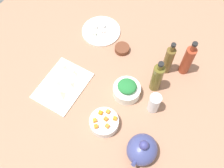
{
  "coord_description": "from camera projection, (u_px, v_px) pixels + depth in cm",
  "views": [
    {
      "loc": [
        53.81,
        33.17,
        125.71
      ],
      "look_at": [
        0.0,
        0.0,
        8.0
      ],
      "focal_mm": 41.16,
      "sensor_mm": 36.0,
      "label": 1
    }
  ],
  "objects": [
    {
      "name": "chopped_greens_mound",
      "position": [
        127.0,
        86.0,
        1.29
      ],
      "size": [
        11.78,
        12.21,
        3.67
      ],
      "primitive_type": "ellipsoid",
      "rotation": [
        0.0,
        0.0,
        1.89
      ],
      "color": "#247234",
      "rests_on": "bowl_greens"
    },
    {
      "name": "tofu_cube_0",
      "position": [
        103.0,
        26.0,
        1.56
      ],
      "size": [
        2.69,
        2.69,
        2.2
      ],
      "primitive_type": "cube",
      "rotation": [
        0.0,
        0.0,
        0.26
      ],
      "color": "white",
      "rests_on": "plate_tofu"
    },
    {
      "name": "tofu_cube_3",
      "position": [
        103.0,
        31.0,
        1.54
      ],
      "size": [
        3.06,
        3.06,
        2.2
      ],
      "primitive_type": "cube",
      "rotation": [
        0.0,
        0.0,
        2.18
      ],
      "color": "white",
      "rests_on": "plate_tofu"
    },
    {
      "name": "teapot",
      "position": [
        142.0,
        149.0,
        1.16
      ],
      "size": [
        16.57,
        13.97,
        15.41
      ],
      "color": "#3C427A",
      "rests_on": "tabletop"
    },
    {
      "name": "carrot_cube_1",
      "position": [
        107.0,
        126.0,
        1.22
      ],
      "size": [
        2.08,
        2.08,
        1.8
      ],
      "primitive_type": "cube",
      "rotation": [
        0.0,
        0.0,
        2.97
      ],
      "color": "orange",
      "rests_on": "bowl_carrots"
    },
    {
      "name": "carrot_cube_2",
      "position": [
        106.0,
        119.0,
        1.23
      ],
      "size": [
        2.05,
        2.05,
        1.8
      ],
      "primitive_type": "cube",
      "rotation": [
        0.0,
        0.0,
        2.99
      ],
      "color": "orange",
      "rests_on": "bowl_carrots"
    },
    {
      "name": "carrot_cube_3",
      "position": [
        96.0,
        126.0,
        1.21
      ],
      "size": [
        2.54,
        2.54,
        1.8
      ],
      "primitive_type": "cube",
      "rotation": [
        0.0,
        0.0,
        2.27
      ],
      "color": "orange",
      "rests_on": "bowl_carrots"
    },
    {
      "name": "dumpling_1",
      "position": [
        70.0,
        85.0,
        1.36
      ],
      "size": [
        4.46,
        4.09,
        2.68
      ],
      "primitive_type": "pyramid",
      "rotation": [
        0.0,
        0.0,
        3.06
      ],
      "color": "beige",
      "rests_on": "cutting_board"
    },
    {
      "name": "dumpling_3",
      "position": [
        64.0,
        68.0,
        1.42
      ],
      "size": [
        5.45,
        5.41,
        2.06
      ],
      "primitive_type": "pyramid",
      "rotation": [
        0.0,
        0.0,
        0.39
      ],
      "color": "beige",
      "rests_on": "cutting_board"
    },
    {
      "name": "bottle_0",
      "position": [
        188.0,
        60.0,
        1.34
      ],
      "size": [
        5.38,
        5.38,
        24.63
      ],
      "color": "maroon",
      "rests_on": "tabletop"
    },
    {
      "name": "bottle_1",
      "position": [
        168.0,
        60.0,
        1.35
      ],
      "size": [
        4.85,
        4.85,
        23.56
      ],
      "color": "brown",
      "rests_on": "tabletop"
    },
    {
      "name": "dumpling_4",
      "position": [
        57.0,
        85.0,
        1.37
      ],
      "size": [
        5.55,
        5.92,
        2.4
      ],
      "primitive_type": "pyramid",
      "rotation": [
        0.0,
        0.0,
        1.82
      ],
      "color": "beige",
      "rests_on": "cutting_board"
    },
    {
      "name": "tofu_cube_2",
      "position": [
        95.0,
        27.0,
        1.55
      ],
      "size": [
        3.0,
        3.0,
        2.2
      ],
      "primitive_type": "cube",
      "rotation": [
        0.0,
        0.0,
        0.52
      ],
      "color": "white",
      "rests_on": "plate_tofu"
    },
    {
      "name": "plate_tofu",
      "position": [
        101.0,
        31.0,
        1.56
      ],
      "size": [
        23.22,
        23.22,
        1.2
      ],
      "primitive_type": "cylinder",
      "color": "white",
      "rests_on": "tabletop"
    },
    {
      "name": "bowl_small_side",
      "position": [
        122.0,
        49.0,
        1.49
      ],
      "size": [
        8.51,
        8.51,
        3.04
      ],
      "primitive_type": "cylinder",
      "color": "brown",
      "rests_on": "tabletop"
    },
    {
      "name": "tofu_cube_1",
      "position": [
        94.0,
        34.0,
        1.53
      ],
      "size": [
        2.94,
        2.94,
        2.2
      ],
      "primitive_type": "cube",
      "rotation": [
        0.0,
        0.0,
        2.02
      ],
      "color": "white",
      "rests_on": "plate_tofu"
    },
    {
      "name": "bottle_2",
      "position": [
        157.0,
        78.0,
        1.3
      ],
      "size": [
        5.59,
        5.59,
        23.19
      ],
      "color": "brown",
      "rests_on": "tabletop"
    },
    {
      "name": "carrot_cube_4",
      "position": [
        101.0,
        113.0,
        1.25
      ],
      "size": [
        2.08,
        2.08,
        1.8
      ],
      "primitive_type": "cube",
      "rotation": [
        0.0,
        0.0,
        1.74
      ],
      "color": "orange",
      "rests_on": "bowl_carrots"
    },
    {
      "name": "carrot_cube_5",
      "position": [
        95.0,
        120.0,
        1.23
      ],
      "size": [
        2.54,
        2.54,
        1.8
      ],
      "primitive_type": "cube",
      "rotation": [
        0.0,
        0.0,
        0.76
      ],
      "color": "orange",
      "rests_on": "bowl_carrots"
    },
    {
      "name": "dumpling_0",
      "position": [
        61.0,
        94.0,
        1.34
      ],
      "size": [
        6.57,
        6.43,
        2.99
      ],
      "primitive_type": "pyramid",
      "rotation": [
        0.0,
        0.0,
        2.65
      ],
      "color": "beige",
      "rests_on": "cutting_board"
    },
    {
      "name": "drinking_glass_0",
      "position": [
        154.0,
        103.0,
        1.27
      ],
      "size": [
        5.87,
        5.87,
        12.5
      ],
      "primitive_type": "cylinder",
      "color": "white",
      "rests_on": "tabletop"
    },
    {
      "name": "dumpling_2",
      "position": [
        73.0,
        73.0,
        1.4
      ],
      "size": [
        4.81,
        5.22,
        2.65
      ],
      "primitive_type": "pyramid",
      "rotation": [
        0.0,
        0.0,
        4.99
      ],
      "color": "beige",
      "rests_on": "cutting_board"
    },
    {
      "name": "bowl_carrots",
      "position": [
        104.0,
        122.0,
        1.26
      ],
      "size": [
        14.37,
        14.37,
        5.29
      ],
      "primitive_type": "cylinder",
      "color": "white",
      "rests_on": "tabletop"
    },
    {
      "name": "cutting_board",
      "position": [
        63.0,
        86.0,
        1.38
      ],
      "size": [
        29.61,
        22.65,
        1.0
      ],
      "primitive_type": "cube",
      "rotation": [
        0.0,
        0.0,
        0.03
      ],
      "color": "white",
      "rests_on": "tabletop"
    },
    {
      "name": "carrot_cube_6",
      "position": [
        108.0,
        112.0,
        1.25
      ],
      "size": [
        1.93,
        1.93,
        1.8
      ],
      "primitive_type": "cube",
      "rotation": [
        0.0,
        0.0,
        1.49
      ],
      "color": "orange",
      "rests_on": "bowl_carrots"
    },
    {
      "name": "tabletop",
      "position": [
        112.0,
        90.0,
        1.39
      ],
      "size": [
        190.0,
        190.0,
        3.0
      ],
      "primitive_type": "cube",
      "color": "#9B6D54",
      "rests_on": "ground"
    },
    {
      "name": "carrot_cube_0",
      "position": [
        115.0,
        118.0,
        1.23
      ],
      "size": [
        2.28,
        2.28,
        1.8
      ],
      "primitive_type": "cube",
      "rotation": [
        0.0,
        0.0,
        1.89
      ],
      "color": "orange",
      "rests_on": "bowl_carrots"
    },
    {
      "name": "bowl_greens",
      "position": [
        127.0,
        91.0,
        1.34
      ],
      "size": [
        14.3,
        14.3,
        6.44
      ],
      "primitive_type": "cylinder",
      "color": "white",
      "rests_on": "tabletop"
    }
  ]
}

